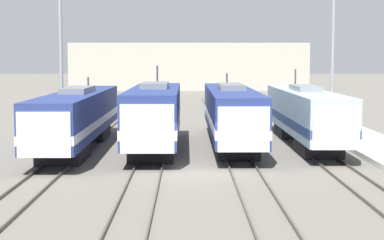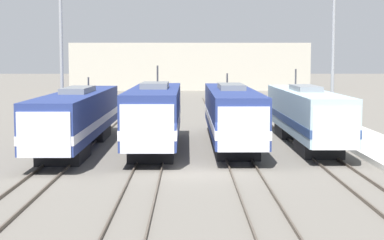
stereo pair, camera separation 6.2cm
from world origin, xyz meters
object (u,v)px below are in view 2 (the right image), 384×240
object	(u,v)px
locomotive_far_right	(306,115)
catenary_tower_left	(61,50)
locomotive_far_left	(77,117)
locomotive_center_left	(155,116)
locomotive_center_right	(231,114)
catenary_tower_right	(333,50)

from	to	relation	value
locomotive_far_right	catenary_tower_left	xyz separation A→B (m)	(-16.86, 3.87, 4.31)
locomotive_far_left	locomotive_far_right	xyz separation A→B (m)	(14.87, 1.51, 0.01)
locomotive_center_left	locomotive_center_right	xyz separation A→B (m)	(4.96, 2.15, -0.09)
locomotive_center_left	locomotive_far_left	bearing A→B (deg)	173.62
locomotive_center_right	locomotive_far_right	world-z (taller)	locomotive_far_right
locomotive_center_right	locomotive_center_left	bearing A→B (deg)	-156.60
locomotive_far_left	locomotive_center_right	distance (m)	10.04
locomotive_far_left	catenary_tower_left	world-z (taller)	catenary_tower_left
locomotive_center_left	catenary_tower_left	xyz separation A→B (m)	(-6.94, 5.93, 4.18)
locomotive_far_left	catenary_tower_right	xyz separation A→B (m)	(17.42, 5.38, 4.33)
locomotive_center_left	locomotive_far_right	size ratio (longest dim) A/B	0.89
catenary_tower_left	catenary_tower_right	xyz separation A→B (m)	(19.41, 0.00, 0.00)
locomotive_center_right	locomotive_far_right	size ratio (longest dim) A/B	1.08
locomotive_far_left	catenary_tower_left	distance (m)	7.18
locomotive_far_left	catenary_tower_left	xyz separation A→B (m)	(-1.99, 5.38, 4.33)
catenary_tower_left	catenary_tower_right	distance (m)	19.41
locomotive_far_right	catenary_tower_left	world-z (taller)	catenary_tower_left
locomotive_far_left	locomotive_center_right	xyz separation A→B (m)	(9.92, 1.59, 0.06)
locomotive_center_left	catenary_tower_right	world-z (taller)	catenary_tower_right
catenary_tower_left	locomotive_center_right	bearing A→B (deg)	-17.66
locomotive_far_right	locomotive_center_right	bearing A→B (deg)	179.06
locomotive_far_left	locomotive_center_left	size ratio (longest dim) A/B	1.24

